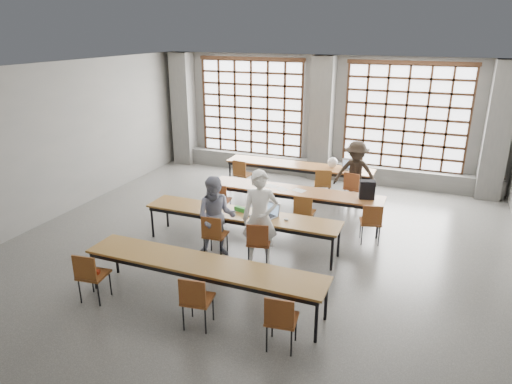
% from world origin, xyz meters
% --- Properties ---
extents(floor, '(11.00, 11.00, 0.00)m').
position_xyz_m(floor, '(0.00, 0.00, 0.00)').
color(floor, '#4F4E4C').
rests_on(floor, ground).
extents(ceiling, '(11.00, 11.00, 0.00)m').
position_xyz_m(ceiling, '(0.00, 0.00, 3.50)').
color(ceiling, silver).
rests_on(ceiling, floor).
extents(wall_back, '(10.00, 0.00, 10.00)m').
position_xyz_m(wall_back, '(0.00, 5.50, 1.75)').
color(wall_back, slate).
rests_on(wall_back, floor).
extents(wall_left, '(0.00, 11.00, 11.00)m').
position_xyz_m(wall_left, '(-5.00, 0.00, 1.75)').
color(wall_left, slate).
rests_on(wall_left, floor).
extents(column_left, '(0.60, 0.55, 3.50)m').
position_xyz_m(column_left, '(-4.50, 5.22, 1.75)').
color(column_left, '#575754').
rests_on(column_left, floor).
extents(column_mid, '(0.60, 0.55, 3.50)m').
position_xyz_m(column_mid, '(0.00, 5.22, 1.75)').
color(column_mid, '#575754').
rests_on(column_mid, floor).
extents(column_right, '(0.60, 0.55, 3.50)m').
position_xyz_m(column_right, '(4.50, 5.22, 1.75)').
color(column_right, '#575754').
rests_on(column_right, floor).
extents(window_left, '(3.32, 0.12, 3.00)m').
position_xyz_m(window_left, '(-2.25, 5.42, 1.90)').
color(window_left, white).
rests_on(window_left, wall_back).
extents(window_right, '(3.32, 0.12, 3.00)m').
position_xyz_m(window_right, '(2.25, 5.42, 1.90)').
color(window_right, white).
rests_on(window_right, wall_back).
extents(sill_ledge, '(9.80, 0.35, 0.50)m').
position_xyz_m(sill_ledge, '(0.00, 5.30, 0.25)').
color(sill_ledge, '#575754').
rests_on(sill_ledge, floor).
extents(desk_row_a, '(4.00, 0.70, 0.73)m').
position_xyz_m(desk_row_a, '(-0.26, 3.92, 0.66)').
color(desk_row_a, brown).
rests_on(desk_row_a, floor).
extents(desk_row_b, '(4.00, 0.70, 0.73)m').
position_xyz_m(desk_row_b, '(0.24, 1.93, 0.66)').
color(desk_row_b, brown).
rests_on(desk_row_b, floor).
extents(desk_row_c, '(4.00, 0.70, 0.73)m').
position_xyz_m(desk_row_c, '(-0.34, 0.21, 0.66)').
color(desk_row_c, brown).
rests_on(desk_row_c, floor).
extents(desk_row_d, '(4.00, 0.70, 0.73)m').
position_xyz_m(desk_row_d, '(-0.09, -1.88, 0.66)').
color(desk_row_d, brown).
rests_on(desk_row_d, floor).
extents(chair_back_left, '(0.48, 0.48, 0.88)m').
position_xyz_m(chair_back_left, '(-1.67, 3.30, 0.54)').
color(chair_back_left, brown).
rests_on(chair_back_left, floor).
extents(chair_back_mid, '(0.52, 0.52, 0.88)m').
position_xyz_m(chair_back_mid, '(0.57, 3.30, 0.54)').
color(chair_back_mid, brown).
rests_on(chair_back_mid, floor).
extents(chair_back_right, '(0.50, 0.51, 0.88)m').
position_xyz_m(chair_back_right, '(1.33, 3.30, 0.54)').
color(chair_back_right, maroon).
rests_on(chair_back_right, floor).
extents(chair_mid_left, '(0.47, 0.48, 0.88)m').
position_xyz_m(chair_mid_left, '(-1.35, 1.30, 0.54)').
color(chair_mid_left, brown).
rests_on(chair_mid_left, floor).
extents(chair_mid_centre, '(0.44, 0.45, 0.88)m').
position_xyz_m(chair_mid_centre, '(0.64, 1.30, 0.54)').
color(chair_mid_centre, brown).
rests_on(chair_mid_centre, floor).
extents(chair_mid_right, '(0.51, 0.51, 0.88)m').
position_xyz_m(chair_mid_right, '(2.06, 1.30, 0.54)').
color(chair_mid_right, brown).
rests_on(chair_mid_right, floor).
extents(chair_front_left, '(0.45, 0.46, 0.88)m').
position_xyz_m(chair_front_left, '(-0.64, -0.41, 0.54)').
color(chair_front_left, brown).
rests_on(chair_front_left, floor).
extents(chair_front_right, '(0.50, 0.50, 0.88)m').
position_xyz_m(chair_front_right, '(0.27, -0.41, 0.54)').
color(chair_front_right, maroon).
rests_on(chair_front_right, floor).
extents(chair_near_left, '(0.47, 0.47, 0.88)m').
position_xyz_m(chair_near_left, '(-1.78, -2.51, 0.54)').
color(chair_near_left, brown).
rests_on(chair_near_left, floor).
extents(chair_near_mid, '(0.47, 0.48, 0.88)m').
position_xyz_m(chair_near_mid, '(0.12, -2.51, 0.54)').
color(chair_near_mid, maroon).
rests_on(chair_near_mid, floor).
extents(chair_near_right, '(0.47, 0.47, 0.88)m').
position_xyz_m(chair_near_right, '(1.42, -2.51, 0.54)').
color(chair_near_right, brown).
rests_on(chair_near_right, floor).
extents(student_male, '(0.77, 0.63, 1.82)m').
position_xyz_m(student_male, '(0.26, -0.29, 0.91)').
color(student_male, white).
rests_on(student_male, floor).
extents(student_female, '(0.92, 0.81, 1.59)m').
position_xyz_m(student_female, '(-0.64, -0.29, 0.80)').
color(student_female, '#191F4B').
rests_on(student_female, floor).
extents(student_back, '(1.13, 0.77, 1.62)m').
position_xyz_m(student_back, '(1.34, 3.42, 0.81)').
color(student_back, black).
rests_on(student_back, floor).
extents(laptop_front, '(0.45, 0.42, 0.26)m').
position_xyz_m(laptop_front, '(0.23, 0.32, 0.79)').
color(laptop_front, '#A9A9AD').
rests_on(laptop_front, desk_row_c).
extents(laptop_back, '(0.43, 0.39, 0.26)m').
position_xyz_m(laptop_back, '(1.08, 4.03, 0.79)').
color(laptop_back, '#B5B5BA').
rests_on(laptop_back, desk_row_a).
extents(mouse, '(0.12, 0.10, 0.04)m').
position_xyz_m(mouse, '(0.61, 0.19, 0.75)').
color(mouse, white).
rests_on(mouse, desk_row_c).
extents(green_box, '(0.26, 0.15, 0.09)m').
position_xyz_m(green_box, '(-0.39, 0.29, 0.78)').
color(green_box, '#2B842C').
rests_on(green_box, desk_row_c).
extents(phone, '(0.14, 0.10, 0.01)m').
position_xyz_m(phone, '(-0.16, 0.11, 0.74)').
color(phone, black).
rests_on(phone, desk_row_c).
extents(paper_sheet_a, '(0.33, 0.26, 0.00)m').
position_xyz_m(paper_sheet_a, '(-0.36, 1.98, 0.73)').
color(paper_sheet_a, white).
rests_on(paper_sheet_a, desk_row_b).
extents(paper_sheet_b, '(0.36, 0.34, 0.00)m').
position_xyz_m(paper_sheet_b, '(-0.06, 1.88, 0.73)').
color(paper_sheet_b, white).
rests_on(paper_sheet_b, desk_row_b).
extents(paper_sheet_c, '(0.35, 0.29, 0.00)m').
position_xyz_m(paper_sheet_c, '(0.34, 1.93, 0.73)').
color(paper_sheet_c, silver).
rests_on(paper_sheet_c, desk_row_b).
extents(backpack, '(0.36, 0.28, 0.40)m').
position_xyz_m(backpack, '(1.84, 1.98, 0.93)').
color(backpack, black).
rests_on(backpack, desk_row_b).
extents(plastic_bag, '(0.31, 0.28, 0.29)m').
position_xyz_m(plastic_bag, '(0.64, 3.97, 0.87)').
color(plastic_bag, white).
rests_on(plastic_bag, desk_row_a).
extents(red_pouch, '(0.22, 0.15, 0.06)m').
position_xyz_m(red_pouch, '(-1.79, -2.43, 0.50)').
color(red_pouch, '#A82E14').
rests_on(red_pouch, chair_near_left).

